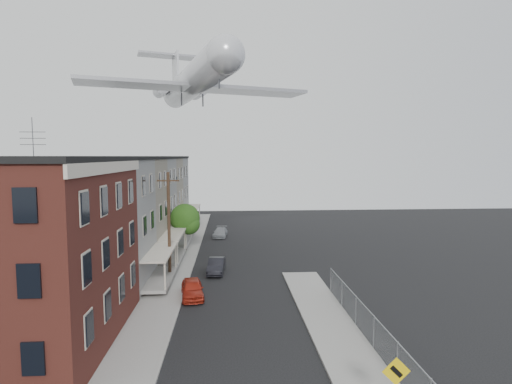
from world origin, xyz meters
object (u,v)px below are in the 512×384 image
(street_tree, at_px, (186,220))
(car_mid, at_px, (216,266))
(warning_sign, at_px, (396,381))
(car_far, at_px, (220,232))
(airplane, at_px, (193,81))
(car_near, at_px, (192,289))
(utility_pole, at_px, (169,224))

(street_tree, relative_size, car_mid, 1.33)
(warning_sign, relative_size, street_tree, 0.54)
(car_far, distance_m, airplane, 19.51)
(car_far, xyz_separation_m, airplane, (-2.47, -8.58, 17.34))
(warning_sign, xyz_separation_m, car_near, (-8.96, 14.68, -1.22))
(car_near, distance_m, airplane, 21.83)
(car_far, relative_size, airplane, 0.16)
(utility_pole, xyz_separation_m, airplane, (1.33, 8.99, 13.25))
(street_tree, distance_m, airplane, 14.53)
(utility_pole, relative_size, car_mid, 2.30)
(utility_pole, relative_size, street_tree, 1.73)
(street_tree, distance_m, car_far, 8.87)
(utility_pole, xyz_separation_m, car_mid, (3.80, 1.72, -4.03))
(street_tree, xyz_separation_m, airplane, (1.00, -0.94, 14.47))
(car_mid, relative_size, airplane, 0.15)
(car_near, relative_size, car_mid, 0.99)
(utility_pole, bearing_deg, street_tree, 88.11)
(street_tree, bearing_deg, utility_pole, -91.89)
(warning_sign, bearing_deg, car_far, 101.43)
(street_tree, xyz_separation_m, car_near, (1.92, -14.27, -2.79))
(warning_sign, distance_m, car_mid, 22.06)
(car_near, bearing_deg, airplane, 85.96)
(car_mid, bearing_deg, car_near, -100.81)
(street_tree, distance_m, car_near, 14.67)
(car_mid, bearing_deg, street_tree, 116.53)
(car_mid, distance_m, car_far, 15.84)
(car_far, bearing_deg, car_mid, -84.48)
(car_near, height_order, car_mid, car_near)
(warning_sign, bearing_deg, airplane, 109.42)
(car_far, bearing_deg, airplane, -100.56)
(warning_sign, distance_m, airplane, 33.75)
(warning_sign, xyz_separation_m, street_tree, (-10.87, 28.95, 1.57))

